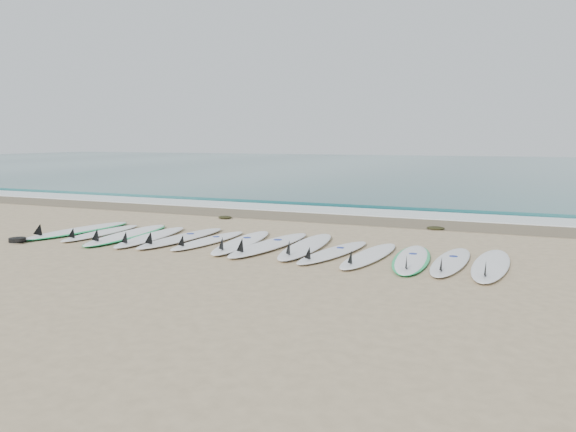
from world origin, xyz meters
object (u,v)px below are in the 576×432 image
at_px(surfboard_7, 269,244).
at_px(leash_coil, 18,240).
at_px(surfboard_13, 491,265).
at_px(surfboard_0, 78,230).

distance_m(surfboard_7, leash_coil, 4.98).
bearing_deg(surfboard_13, surfboard_0, -179.04).
bearing_deg(leash_coil, surfboard_7, 16.58).
bearing_deg(surfboard_13, leash_coil, -170.20).
relative_size(surfboard_0, surfboard_7, 0.98).
bearing_deg(surfboard_7, surfboard_0, -174.29).
xyz_separation_m(surfboard_0, leash_coil, (-0.24, -1.35, -0.00)).
distance_m(surfboard_13, leash_coil, 8.79).
height_order(surfboard_7, surfboard_13, surfboard_7).
bearing_deg(surfboard_0, surfboard_7, 7.04).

